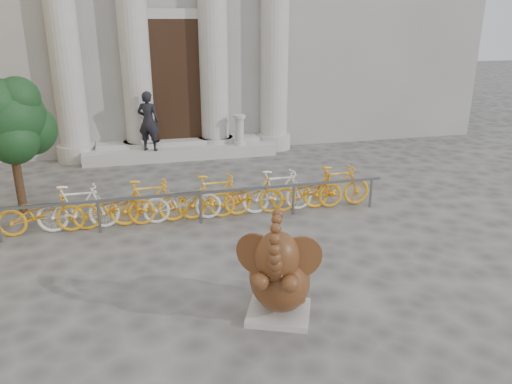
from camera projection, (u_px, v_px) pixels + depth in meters
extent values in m
plane|color=#474442|center=(248.00, 317.00, 7.44)|extent=(80.00, 80.00, 0.00)
cube|color=black|center=(176.00, 82.00, 15.77)|extent=(2.40, 0.16, 4.00)
cylinder|color=#A8A59E|center=(61.00, 26.00, 14.36)|extent=(0.90, 0.90, 8.00)
cylinder|color=#A8A59E|center=(133.00, 26.00, 14.82)|extent=(0.90, 0.90, 8.00)
cylinder|color=#A8A59E|center=(212.00, 26.00, 15.37)|extent=(0.90, 0.90, 8.00)
cylinder|color=#A8A59E|center=(275.00, 25.00, 15.84)|extent=(0.90, 0.90, 8.00)
cube|color=#A8A59E|center=(181.00, 151.00, 15.99)|extent=(6.00, 1.20, 0.36)
cube|color=#A8A59E|center=(279.00, 313.00, 7.47)|extent=(1.16, 1.11, 0.09)
ellipsoid|color=black|center=(280.00, 287.00, 7.56)|extent=(0.99, 0.97, 0.58)
ellipsoid|color=black|center=(279.00, 278.00, 7.30)|extent=(1.23, 1.35, 0.95)
cylinder|color=black|center=(265.00, 291.00, 7.75)|extent=(0.36, 0.36, 0.24)
cylinder|color=black|center=(297.00, 293.00, 7.68)|extent=(0.36, 0.36, 0.24)
cylinder|color=black|center=(262.00, 278.00, 6.93)|extent=(0.41, 0.59, 0.36)
cylinder|color=black|center=(291.00, 280.00, 6.87)|extent=(0.41, 0.59, 0.36)
ellipsoid|color=black|center=(277.00, 257.00, 6.83)|extent=(0.80, 0.78, 0.73)
cylinder|color=black|center=(256.00, 254.00, 6.98)|extent=(0.50, 0.44, 0.62)
cylinder|color=black|center=(300.00, 257.00, 6.90)|extent=(0.62, 0.10, 0.62)
cone|color=beige|center=(268.00, 272.00, 6.72)|extent=(0.09, 0.22, 0.10)
cone|color=beige|center=(284.00, 273.00, 6.69)|extent=(0.18, 0.20, 0.10)
cube|color=slate|center=(200.00, 193.00, 10.63)|extent=(8.41, 0.06, 0.06)
cylinder|color=slate|center=(99.00, 217.00, 10.26)|extent=(0.06, 0.06, 0.70)
cylinder|color=slate|center=(201.00, 208.00, 10.74)|extent=(0.06, 0.06, 0.70)
cylinder|color=slate|center=(293.00, 200.00, 11.23)|extent=(0.06, 0.06, 0.70)
cylinder|color=slate|center=(371.00, 193.00, 11.67)|extent=(0.06, 0.06, 0.70)
imported|color=#F9A416|center=(41.00, 211.00, 10.18)|extent=(1.70, 0.50, 1.00)
imported|color=white|center=(78.00, 208.00, 10.34)|extent=(1.66, 0.47, 1.00)
imported|color=#F9A416|center=(114.00, 205.00, 10.51)|extent=(1.70, 0.50, 1.00)
imported|color=#F9A416|center=(148.00, 202.00, 10.67)|extent=(1.66, 0.47, 1.00)
imported|color=white|center=(182.00, 199.00, 10.84)|extent=(1.70, 0.50, 1.00)
imported|color=#F9A416|center=(215.00, 196.00, 11.01)|extent=(1.66, 0.47, 1.00)
imported|color=#F9A416|center=(247.00, 194.00, 11.17)|extent=(1.70, 0.50, 1.00)
imported|color=white|center=(278.00, 191.00, 11.34)|extent=(1.66, 0.47, 1.00)
imported|color=#F9A416|center=(308.00, 189.00, 11.51)|extent=(1.70, 0.50, 1.00)
imported|color=#F9A416|center=(337.00, 186.00, 11.67)|extent=(1.66, 0.47, 1.00)
cylinder|color=#332114|center=(18.00, 174.00, 11.11)|extent=(0.19, 0.19, 1.88)
sphere|color=black|center=(8.00, 118.00, 10.69)|extent=(1.57, 1.57, 1.57)
sphere|color=black|center=(31.00, 130.00, 11.07)|extent=(1.15, 1.15, 1.15)
sphere|color=black|center=(14.00, 140.00, 10.57)|extent=(1.04, 1.04, 1.04)
sphere|color=black|center=(18.00, 99.00, 10.52)|extent=(0.94, 0.94, 0.94)
imported|color=black|center=(148.00, 121.00, 15.10)|extent=(0.78, 0.66, 1.82)
cylinder|color=#A8A59E|center=(240.00, 143.00, 16.07)|extent=(0.40, 0.40, 0.12)
cylinder|color=#A8A59E|center=(239.00, 131.00, 15.94)|extent=(0.28, 0.28, 0.89)
cylinder|color=#A8A59E|center=(239.00, 116.00, 15.78)|extent=(0.40, 0.40, 0.10)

